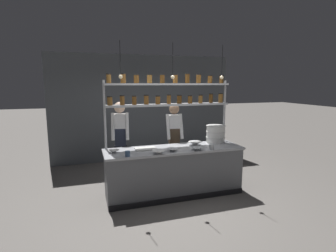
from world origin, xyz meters
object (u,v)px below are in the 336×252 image
(cutting_board, at_px, (146,149))
(serving_cup_by_board, at_px, (128,154))
(container_stack, at_px, (216,134))
(prep_bowl_center_back, at_px, (196,149))
(chef_center, at_px, (174,137))
(prep_bowl_center_front, at_px, (114,152))
(prep_bowl_far_left, at_px, (159,152))
(prep_bowl_near_right, at_px, (195,143))
(chef_left, at_px, (120,137))
(spice_shelf_unit, at_px, (169,97))
(serving_cup_front, at_px, (212,147))
(prep_bowl_near_left, at_px, (172,150))

(cutting_board, bearing_deg, serving_cup_by_board, -137.29)
(container_stack, xyz_separation_m, prep_bowl_center_back, (-0.65, -0.49, -0.15))
(chef_center, relative_size, serving_cup_by_board, 18.46)
(prep_bowl_center_front, height_order, prep_bowl_center_back, prep_bowl_center_back)
(prep_bowl_far_left, distance_m, serving_cup_by_board, 0.55)
(prep_bowl_near_right, bearing_deg, chef_left, 152.66)
(chef_left, relative_size, prep_bowl_near_right, 6.56)
(spice_shelf_unit, height_order, prep_bowl_far_left, spice_shelf_unit)
(chef_left, bearing_deg, container_stack, -9.53)
(cutting_board, relative_size, serving_cup_front, 3.82)
(spice_shelf_unit, bearing_deg, chef_center, 57.37)
(spice_shelf_unit, height_order, prep_bowl_center_front, spice_shelf_unit)
(prep_bowl_far_left, bearing_deg, cutting_board, 112.14)
(chef_center, relative_size, prep_bowl_near_left, 8.41)
(container_stack, bearing_deg, prep_bowl_near_right, -167.90)
(chef_center, relative_size, prep_bowl_near_right, 6.33)
(prep_bowl_center_back, bearing_deg, serving_cup_by_board, -179.12)
(container_stack, height_order, cutting_board, container_stack)
(spice_shelf_unit, height_order, chef_center, spice_shelf_unit)
(prep_bowl_center_back, xyz_separation_m, serving_cup_front, (0.30, -0.02, 0.02))
(container_stack, relative_size, serving_cup_by_board, 4.35)
(prep_bowl_near_left, xyz_separation_m, prep_bowl_near_right, (0.59, 0.31, 0.01))
(chef_center, distance_m, serving_cup_by_board, 1.56)
(chef_center, xyz_separation_m, prep_bowl_center_front, (-1.38, -0.73, -0.04))
(prep_bowl_center_back, relative_size, serving_cup_by_board, 2.39)
(serving_cup_by_board, bearing_deg, prep_bowl_near_right, 15.69)
(spice_shelf_unit, distance_m, chef_left, 1.34)
(chef_left, distance_m, prep_bowl_near_right, 1.56)
(serving_cup_by_board, bearing_deg, cutting_board, 42.71)
(prep_bowl_near_left, bearing_deg, serving_cup_front, -6.56)
(prep_bowl_near_right, bearing_deg, prep_bowl_center_back, -109.62)
(prep_bowl_near_right, xyz_separation_m, prep_bowl_far_left, (-0.86, -0.39, -0.00))
(chef_center, bearing_deg, prep_bowl_near_right, -63.53)
(prep_bowl_center_front, bearing_deg, chef_center, 27.84)
(chef_left, bearing_deg, cutting_board, -55.29)
(cutting_board, relative_size, prep_bowl_center_back, 1.81)
(chef_left, height_order, prep_bowl_near_left, chef_left)
(prep_bowl_center_back, xyz_separation_m, prep_bowl_far_left, (-0.73, -0.02, 0.00))
(container_stack, xyz_separation_m, prep_bowl_near_right, (-0.51, -0.11, -0.14))
(chef_left, relative_size, prep_bowl_center_front, 8.91)
(prep_bowl_near_right, bearing_deg, prep_bowl_far_left, -155.53)
(prep_bowl_near_right, bearing_deg, serving_cup_by_board, -164.31)
(prep_bowl_near_left, height_order, prep_bowl_center_back, prep_bowl_center_back)
(prep_bowl_center_front, xyz_separation_m, prep_bowl_center_back, (1.48, -0.27, 0.00))
(prep_bowl_center_front, xyz_separation_m, serving_cup_by_board, (0.20, -0.29, 0.02))
(chef_left, xyz_separation_m, serving_cup_front, (1.55, -1.12, -0.06))
(cutting_board, relative_size, prep_bowl_far_left, 1.70)
(prep_bowl_near_left, relative_size, prep_bowl_center_back, 0.92)
(prep_bowl_center_front, height_order, prep_bowl_far_left, prep_bowl_far_left)
(chef_left, relative_size, serving_cup_by_board, 19.15)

